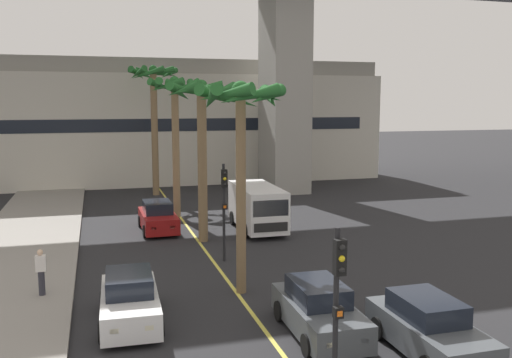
# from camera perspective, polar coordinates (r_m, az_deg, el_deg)

# --- Properties ---
(lane_stripe_center) EXTENTS (0.14, 56.00, 0.01)m
(lane_stripe_center) POSITION_cam_1_polar(r_m,az_deg,el_deg) (27.36, -5.87, -6.45)
(lane_stripe_center) COLOR #DBCC4C
(lane_stripe_center) RESTS_ON ground
(pier_building_backdrop) EXTENTS (38.99, 8.04, 10.17)m
(pier_building_backdrop) POSITION_cam_1_polar(r_m,az_deg,el_deg) (48.45, -10.68, 5.75)
(pier_building_backdrop) COLOR beige
(pier_building_backdrop) RESTS_ON ground
(car_queue_front) EXTENTS (1.91, 4.14, 1.56)m
(car_queue_front) POSITION_cam_1_polar(r_m,az_deg,el_deg) (16.83, 6.45, -13.27)
(car_queue_front) COLOR #4C5156
(car_queue_front) RESTS_ON ground
(car_queue_second) EXTENTS (1.84, 4.10, 1.56)m
(car_queue_second) POSITION_cam_1_polar(r_m,az_deg,el_deg) (16.23, 17.26, -14.41)
(car_queue_second) COLOR #4C5156
(car_queue_second) RESTS_ON ground
(car_queue_third) EXTENTS (1.94, 4.15, 1.56)m
(car_queue_third) POSITION_cam_1_polar(r_m,az_deg,el_deg) (17.96, -12.83, -12.03)
(car_queue_third) COLOR white
(car_queue_third) RESTS_ON ground
(car_queue_fourth) EXTENTS (1.88, 4.13, 1.56)m
(car_queue_fourth) POSITION_cam_1_polar(r_m,az_deg,el_deg) (29.81, -10.02, -3.91)
(car_queue_fourth) COLOR maroon
(car_queue_fourth) RESTS_ON ground
(delivery_van) EXTENTS (2.25, 5.29, 2.36)m
(delivery_van) POSITION_cam_1_polar(r_m,az_deg,el_deg) (29.43, 0.11, -2.82)
(delivery_van) COLOR white
(delivery_van) RESTS_ON ground
(traffic_light_median_near) EXTENTS (0.24, 0.37, 4.20)m
(traffic_light_median_near) POSITION_cam_1_polar(r_m,az_deg,el_deg) (12.08, 8.35, -11.91)
(traffic_light_median_near) COLOR black
(traffic_light_median_near) RESTS_ON ground
(traffic_light_median_far) EXTENTS (0.24, 0.37, 4.20)m
(traffic_light_median_far) POSITION_cam_1_polar(r_m,az_deg,el_deg) (23.47, -3.29, -2.07)
(traffic_light_median_far) COLOR black
(traffic_light_median_far) RESTS_ON ground
(palm_tree_near_median) EXTENTS (3.66, 3.63, 9.34)m
(palm_tree_near_median) POSITION_cam_1_polar(r_m,az_deg,el_deg) (40.81, -10.46, 8.70)
(palm_tree_near_median) COLOR brown
(palm_tree_near_median) RESTS_ON ground
(palm_tree_mid_median) EXTENTS (3.51, 3.51, 7.82)m
(palm_tree_mid_median) POSITION_cam_1_polar(r_m,az_deg,el_deg) (26.70, -5.60, 6.52)
(palm_tree_mid_median) COLOR brown
(palm_tree_mid_median) RESTS_ON ground
(palm_tree_far_median) EXTENTS (3.11, 3.19, 8.23)m
(palm_tree_far_median) POSITION_cam_1_polar(r_m,az_deg,el_deg) (32.69, -8.32, 7.08)
(palm_tree_far_median) COLOR brown
(palm_tree_far_median) RESTS_ON ground
(palm_tree_farthest_median) EXTENTS (3.24, 3.24, 7.50)m
(palm_tree_farthest_median) POSITION_cam_1_polar(r_m,az_deg,el_deg) (19.19, -1.55, 6.34)
(palm_tree_farthest_median) COLOR brown
(palm_tree_farthest_median) RESTS_ON ground
(pedestrian_near_crosswalk) EXTENTS (0.34, 0.22, 1.62)m
(pedestrian_near_crosswalk) POSITION_cam_1_polar(r_m,az_deg,el_deg) (20.77, -21.18, -8.81)
(pedestrian_near_crosswalk) COLOR #2D2D38
(pedestrian_near_crosswalk) RESTS_ON sidewalk_left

